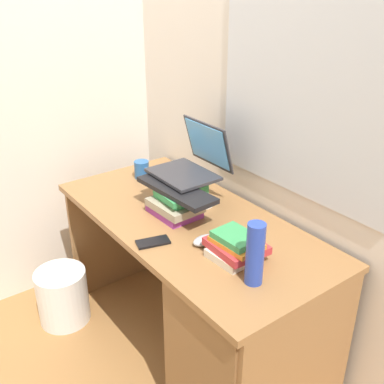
{
  "coord_description": "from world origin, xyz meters",
  "views": [
    {
      "loc": [
        1.47,
        -1.08,
        1.74
      ],
      "look_at": [
        0.08,
        -0.05,
        0.9
      ],
      "focal_mm": 43.47,
      "sensor_mm": 36.0,
      "label": 1
    }
  ],
  "objects_px": {
    "keyboard": "(176,190)",
    "cell_phone": "(153,242)",
    "book_stack_tall": "(182,190)",
    "water_bottle": "(255,254)",
    "computer_mouse": "(204,240)",
    "book_stack_side": "(235,246)",
    "laptop": "(193,161)",
    "wastebasket": "(63,296)",
    "desk": "(235,321)",
    "mug": "(142,170)",
    "book_stack_keyboard_riser": "(175,205)"
  },
  "relations": [
    {
      "from": "keyboard",
      "to": "cell_phone",
      "type": "height_order",
      "value": "keyboard"
    },
    {
      "from": "book_stack_tall",
      "to": "water_bottle",
      "type": "height_order",
      "value": "water_bottle"
    },
    {
      "from": "computer_mouse",
      "to": "book_stack_side",
      "type": "bearing_deg",
      "value": 13.47
    },
    {
      "from": "laptop",
      "to": "cell_phone",
      "type": "distance_m",
      "value": 0.47
    },
    {
      "from": "laptop",
      "to": "water_bottle",
      "type": "height_order",
      "value": "laptop"
    },
    {
      "from": "laptop",
      "to": "wastebasket",
      "type": "xyz_separation_m",
      "value": [
        -0.4,
        -0.58,
        -0.77
      ]
    },
    {
      "from": "computer_mouse",
      "to": "cell_phone",
      "type": "relative_size",
      "value": 0.76
    },
    {
      "from": "keyboard",
      "to": "book_stack_tall",
      "type": "bearing_deg",
      "value": 126.74
    },
    {
      "from": "desk",
      "to": "mug",
      "type": "relative_size",
      "value": 12.1
    },
    {
      "from": "desk",
      "to": "keyboard",
      "type": "xyz_separation_m",
      "value": [
        -0.42,
        0.0,
        0.45
      ]
    },
    {
      "from": "book_stack_tall",
      "to": "mug",
      "type": "relative_size",
      "value": 2.18
    },
    {
      "from": "computer_mouse",
      "to": "wastebasket",
      "type": "bearing_deg",
      "value": -153.87
    },
    {
      "from": "desk",
      "to": "book_stack_tall",
      "type": "distance_m",
      "value": 0.64
    },
    {
      "from": "wastebasket",
      "to": "cell_phone",
      "type": "bearing_deg",
      "value": 18.2
    },
    {
      "from": "book_stack_keyboard_riser",
      "to": "water_bottle",
      "type": "relative_size",
      "value": 1.01
    },
    {
      "from": "book_stack_side",
      "to": "keyboard",
      "type": "bearing_deg",
      "value": 177.47
    },
    {
      "from": "cell_phone",
      "to": "wastebasket",
      "type": "bearing_deg",
      "value": -146.26
    },
    {
      "from": "desk",
      "to": "mug",
      "type": "bearing_deg",
      "value": 174.02
    },
    {
      "from": "desk",
      "to": "water_bottle",
      "type": "xyz_separation_m",
      "value": [
        0.16,
        -0.07,
        0.45
      ]
    },
    {
      "from": "desk",
      "to": "book_stack_side",
      "type": "height_order",
      "value": "book_stack_side"
    },
    {
      "from": "laptop",
      "to": "keyboard",
      "type": "relative_size",
      "value": 0.73
    },
    {
      "from": "computer_mouse",
      "to": "mug",
      "type": "relative_size",
      "value": 0.9
    },
    {
      "from": "mug",
      "to": "cell_phone",
      "type": "distance_m",
      "value": 0.67
    },
    {
      "from": "desk",
      "to": "wastebasket",
      "type": "height_order",
      "value": "desk"
    },
    {
      "from": "book_stack_side",
      "to": "mug",
      "type": "relative_size",
      "value": 1.9
    },
    {
      "from": "book_stack_tall",
      "to": "book_stack_side",
      "type": "relative_size",
      "value": 1.14
    },
    {
      "from": "laptop",
      "to": "keyboard",
      "type": "distance_m",
      "value": 0.19
    },
    {
      "from": "book_stack_tall",
      "to": "book_stack_side",
      "type": "height_order",
      "value": "book_stack_tall"
    },
    {
      "from": "book_stack_side",
      "to": "water_bottle",
      "type": "relative_size",
      "value": 0.92
    },
    {
      "from": "water_bottle",
      "to": "cell_phone",
      "type": "distance_m",
      "value": 0.47
    },
    {
      "from": "book_stack_keyboard_riser",
      "to": "cell_phone",
      "type": "xyz_separation_m",
      "value": [
        0.15,
        -0.21,
        -0.05
      ]
    },
    {
      "from": "book_stack_tall",
      "to": "water_bottle",
      "type": "xyz_separation_m",
      "value": [
        0.65,
        -0.15,
        0.05
      ]
    },
    {
      "from": "book_stack_tall",
      "to": "wastebasket",
      "type": "xyz_separation_m",
      "value": [
        -0.4,
        -0.51,
        -0.64
      ]
    },
    {
      "from": "book_stack_keyboard_riser",
      "to": "keyboard",
      "type": "bearing_deg",
      "value": 65.54
    },
    {
      "from": "laptop",
      "to": "computer_mouse",
      "type": "relative_size",
      "value": 2.95
    },
    {
      "from": "book_stack_tall",
      "to": "book_stack_keyboard_riser",
      "type": "bearing_deg",
      "value": -52.93
    },
    {
      "from": "book_stack_keyboard_riser",
      "to": "laptop",
      "type": "bearing_deg",
      "value": 114.67
    },
    {
      "from": "computer_mouse",
      "to": "water_bottle",
      "type": "xyz_separation_m",
      "value": [
        0.3,
        -0.01,
        0.1
      ]
    },
    {
      "from": "desk",
      "to": "water_bottle",
      "type": "bearing_deg",
      "value": -22.82
    },
    {
      "from": "mug",
      "to": "water_bottle",
      "type": "relative_size",
      "value": 0.49
    },
    {
      "from": "book_stack_side",
      "to": "keyboard",
      "type": "xyz_separation_m",
      "value": [
        -0.42,
        0.02,
        0.07
      ]
    },
    {
      "from": "desk",
      "to": "water_bottle",
      "type": "distance_m",
      "value": 0.48
    },
    {
      "from": "desk",
      "to": "book_stack_tall",
      "type": "height_order",
      "value": "book_stack_tall"
    },
    {
      "from": "book_stack_keyboard_riser",
      "to": "desk",
      "type": "bearing_deg",
      "value": 0.4
    },
    {
      "from": "mug",
      "to": "wastebasket",
      "type": "bearing_deg",
      "value": -93.07
    },
    {
      "from": "book_stack_side",
      "to": "computer_mouse",
      "type": "bearing_deg",
      "value": -166.53
    },
    {
      "from": "computer_mouse",
      "to": "mug",
      "type": "bearing_deg",
      "value": 168.91
    },
    {
      "from": "mug",
      "to": "wastebasket",
      "type": "xyz_separation_m",
      "value": [
        -0.03,
        -0.51,
        -0.62
      ]
    },
    {
      "from": "book_stack_tall",
      "to": "cell_phone",
      "type": "xyz_separation_m",
      "value": [
        0.22,
        -0.3,
        -0.07
      ]
    },
    {
      "from": "keyboard",
      "to": "cell_phone",
      "type": "distance_m",
      "value": 0.29
    }
  ]
}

